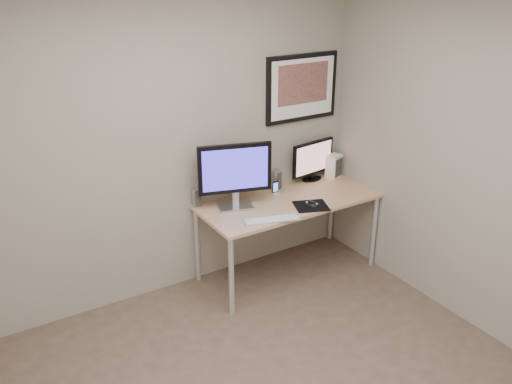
% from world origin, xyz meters
% --- Properties ---
extents(room, '(3.60, 3.60, 3.60)m').
position_xyz_m(room, '(0.00, 0.45, 1.64)').
color(room, white).
rests_on(room, ground).
extents(desk, '(1.60, 0.70, 0.73)m').
position_xyz_m(desk, '(1.00, 1.35, 0.66)').
color(desk, '#9B794B').
rests_on(desk, floor).
extents(framed_art, '(0.75, 0.04, 0.60)m').
position_xyz_m(framed_art, '(1.35, 1.68, 1.62)').
color(framed_art, black).
rests_on(framed_art, room).
extents(monitor_large, '(0.60, 0.27, 0.56)m').
position_xyz_m(monitor_large, '(0.52, 1.45, 1.04)').
color(monitor_large, '#A6A5AA').
rests_on(monitor_large, desk).
extents(monitor_tv, '(0.49, 0.14, 0.39)m').
position_xyz_m(monitor_tv, '(1.46, 1.62, 0.94)').
color(monitor_tv, black).
rests_on(monitor_tv, desk).
extents(speaker_left, '(0.07, 0.07, 0.18)m').
position_xyz_m(speaker_left, '(0.25, 1.64, 0.82)').
color(speaker_left, '#A6A5AA').
rests_on(speaker_left, desk).
extents(speaker_right, '(0.10, 0.10, 0.19)m').
position_xyz_m(speaker_right, '(1.03, 1.60, 0.83)').
color(speaker_right, '#A6A5AA').
rests_on(speaker_right, desk).
extents(phone_dock, '(0.06, 0.06, 0.12)m').
position_xyz_m(phone_dock, '(0.97, 1.52, 0.79)').
color(phone_dock, black).
rests_on(phone_dock, desk).
extents(keyboard, '(0.47, 0.25, 0.02)m').
position_xyz_m(keyboard, '(0.64, 1.08, 0.74)').
color(keyboard, '#BABABF').
rests_on(keyboard, desk).
extents(mousepad, '(0.35, 0.33, 0.00)m').
position_xyz_m(mousepad, '(1.08, 1.14, 0.73)').
color(mousepad, black).
rests_on(mousepad, desk).
extents(mouse, '(0.06, 0.10, 0.03)m').
position_xyz_m(mouse, '(1.10, 1.15, 0.75)').
color(mouse, black).
rests_on(mouse, mousepad).
extents(fan_unit, '(0.17, 0.15, 0.23)m').
position_xyz_m(fan_unit, '(1.68, 1.57, 0.84)').
color(fan_unit, silver).
rests_on(fan_unit, desk).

